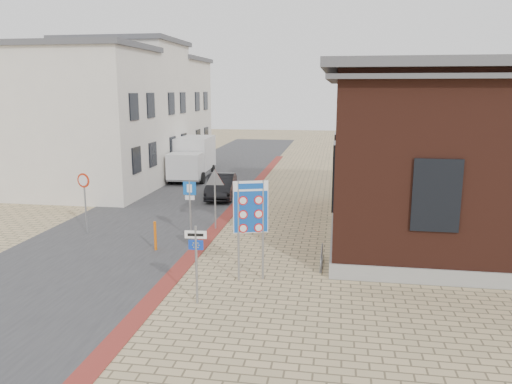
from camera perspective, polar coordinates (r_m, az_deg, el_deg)
The scene contains 16 objects.
ground at distance 15.60m, azimuth -2.75°, elevation -10.51°, with size 120.00×120.00×0.00m, color tan.
road_strip at distance 30.92m, azimuth -6.95°, elevation 0.61°, with size 7.00×60.00×0.02m, color #38383A.
curb_strip at distance 25.33m, azimuth -2.47°, elevation -1.76°, with size 0.60×40.00×0.02m, color maroon.
brick_building at distance 22.07m, azimuth 24.92°, elevation 4.33°, with size 13.00×13.00×6.80m.
townhouse_near at distance 29.71m, azimuth -19.12°, elevation 7.70°, with size 7.40×6.40×8.30m.
townhouse_mid at distance 35.09m, azimuth -14.50°, elevation 9.13°, with size 7.40×6.40×9.10m.
townhouse_far at distance 40.67m, azimuth -11.06°, elevation 9.01°, with size 7.40×6.40×8.30m.
bike_rack at distance 17.26m, azimuth 7.50°, elevation -7.44°, with size 0.08×1.80×0.60m.
sedan at distance 27.59m, azimuth -3.98°, elevation 0.69°, with size 1.39×3.98×1.31m, color black.
box_truck at distance 33.42m, azimuth -7.24°, elevation 3.87°, with size 2.43×5.34×2.75m.
border_sign at distance 15.27m, azimuth -0.61°, elevation -1.94°, with size 1.04×0.38×3.17m.
essen_sign at distance 13.88m, azimuth -6.86°, elevation -6.96°, with size 0.61×0.08×2.24m.
parking_sign at distance 19.94m, azimuth -7.56°, elevation -0.80°, with size 0.53×0.07×2.39m.
yield_sign at distance 21.12m, azimuth -4.73°, elevation 0.87°, with size 0.90×0.18×2.55m.
speed_sign at distance 21.63m, azimuth -19.00°, elevation -0.09°, with size 0.59×0.16×2.54m.
bollard at distance 18.91m, azimuth -11.44°, elevation -4.95°, with size 0.10×0.10×1.11m, color orange.
Camera 1 is at (3.06, -14.12, 5.87)m, focal length 35.00 mm.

